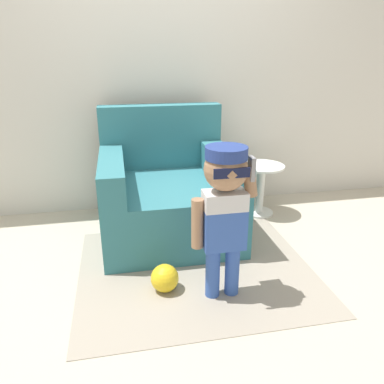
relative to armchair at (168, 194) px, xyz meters
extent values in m
plane|color=#BCB29E|center=(0.08, -0.06, -0.33)|extent=(10.00, 10.00, 0.00)
cube|color=silver|center=(0.08, 0.62, 0.97)|extent=(10.00, 0.05, 2.60)
cube|color=teal|center=(0.00, -0.05, -0.11)|extent=(1.02, 1.03, 0.44)
cube|color=teal|center=(0.00, 0.38, 0.38)|extent=(1.02, 0.16, 0.53)
cube|color=teal|center=(-0.42, -0.13, 0.23)|extent=(0.18, 0.87, 0.23)
cube|color=teal|center=(0.42, -0.13, 0.23)|extent=(0.18, 0.87, 0.23)
cylinder|color=#3356AD|center=(0.14, -0.91, -0.17)|extent=(0.09, 0.09, 0.33)
cylinder|color=#3356AD|center=(0.26, -0.91, -0.17)|extent=(0.09, 0.09, 0.33)
cube|color=#3356AD|center=(0.20, -0.91, 0.12)|extent=(0.24, 0.14, 0.24)
cube|color=silver|center=(0.20, -0.91, 0.29)|extent=(0.24, 0.14, 0.10)
sphere|color=#997051|center=(0.20, -0.91, 0.47)|extent=(0.24, 0.24, 0.24)
cylinder|color=navy|center=(0.20, -0.91, 0.56)|extent=(0.23, 0.23, 0.07)
cube|color=navy|center=(0.20, -0.80, 0.54)|extent=(0.14, 0.11, 0.01)
cube|color=#0F1433|center=(0.20, -1.02, 0.48)|extent=(0.19, 0.01, 0.05)
cylinder|color=#997051|center=(0.04, -0.91, 0.16)|extent=(0.07, 0.07, 0.29)
cylinder|color=#997051|center=(0.34, -0.91, 0.39)|extent=(0.10, 0.07, 0.18)
cube|color=gray|center=(0.34, -0.93, 0.47)|extent=(0.02, 0.07, 0.13)
cylinder|color=white|center=(0.86, 0.20, -0.32)|extent=(0.26, 0.26, 0.02)
cylinder|color=white|center=(0.86, 0.20, -0.11)|extent=(0.07, 0.07, 0.44)
cylinder|color=white|center=(0.86, 0.20, 0.12)|extent=(0.40, 0.40, 0.02)
cube|color=#9E9384|center=(0.10, -0.61, -0.32)|extent=(1.55, 1.34, 0.01)
sphere|color=yellow|center=(-0.14, -0.80, -0.24)|extent=(0.17, 0.17, 0.17)
camera|label=1|loc=(-0.36, -2.76, 1.07)|focal=35.00mm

